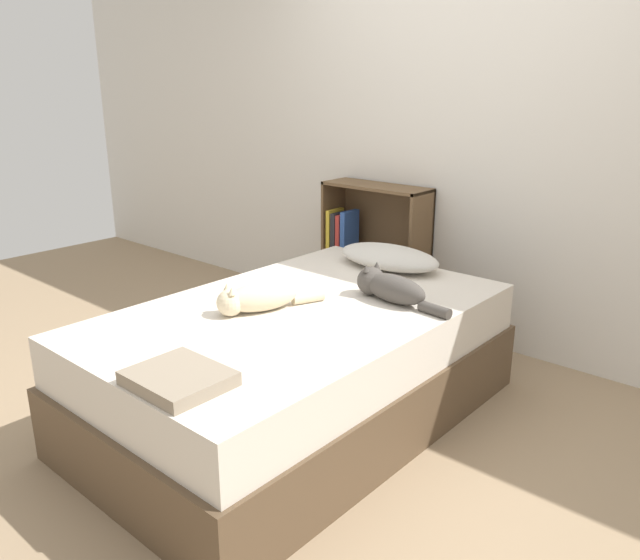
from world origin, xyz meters
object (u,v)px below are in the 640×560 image
object	(u,v)px
cat_light	(257,298)
bookshelf	(374,250)
bed	(299,365)
cat_dark	(389,287)
pillow	(389,257)

from	to	relation	value
cat_light	bookshelf	world-z (taller)	bookshelf
bed	cat_light	distance (m)	0.40
bed	cat_light	world-z (taller)	cat_light
cat_light	cat_dark	distance (m)	0.64
bed	cat_dark	world-z (taller)	cat_dark
bookshelf	pillow	bearing A→B (deg)	-46.67
cat_dark	bed	bearing A→B (deg)	60.79
cat_dark	pillow	bearing A→B (deg)	-48.92
cat_dark	bookshelf	distance (m)	1.25
bed	cat_dark	distance (m)	0.57
pillow	bookshelf	bearing A→B (deg)	133.33
bookshelf	cat_light	bearing A→B (deg)	-73.83
bed	pillow	size ratio (longest dim) A/B	3.28
pillow	bookshelf	size ratio (longest dim) A/B	0.66
pillow	cat_dark	distance (m)	0.56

